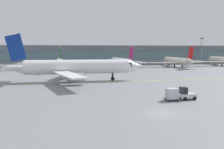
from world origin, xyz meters
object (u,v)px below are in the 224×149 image
at_px(cargo_dolly_lead, 172,94).
at_px(apron_light_mast_1, 202,50).
at_px(gate_airplane_3, 121,62).
at_px(baggage_tug, 186,94).
at_px(gate_airplane_4, 177,61).
at_px(gate_airplane_5, 224,60).
at_px(gate_airplane_2, 60,63).
at_px(taxiing_regional_jet, 76,67).

relative_size(cargo_dolly_lead, apron_light_mast_1, 0.16).
bearing_deg(gate_airplane_3, baggage_tug, 169.80).
height_order(gate_airplane_4, gate_airplane_5, same).
relative_size(gate_airplane_3, baggage_tug, 10.41).
xyz_separation_m(gate_airplane_3, cargo_dolly_lead, (-10.10, -61.12, -1.66)).
height_order(baggage_tug, apron_light_mast_1, apron_light_mast_1).
bearing_deg(apron_light_mast_1, gate_airplane_3, -162.50).
xyz_separation_m(gate_airplane_2, gate_airplane_5, (75.94, 3.63, 0.00)).
distance_m(taxiing_regional_jet, cargo_dolly_lead, 29.05).
bearing_deg(taxiing_regional_jet, gate_airplane_3, 61.74).
xyz_separation_m(gate_airplane_4, taxiing_regional_jet, (-48.13, -34.76, 0.83)).
bearing_deg(gate_airplane_3, gate_airplane_2, 93.01).
bearing_deg(gate_airplane_5, gate_airplane_3, 95.00).
bearing_deg(gate_airplane_3, gate_airplane_5, -92.22).
bearing_deg(gate_airplane_5, apron_light_mast_1, 12.81).
height_order(gate_airplane_2, gate_airplane_5, same).
relative_size(gate_airplane_4, cargo_dolly_lead, 12.83).
bearing_deg(taxiing_regional_jet, baggage_tug, -55.69).
bearing_deg(cargo_dolly_lead, baggage_tug, -0.00).
bearing_deg(taxiing_regional_jet, cargo_dolly_lead, -60.15).
xyz_separation_m(gate_airplane_3, taxiing_regional_jet, (-22.49, -34.97, 0.83)).
xyz_separation_m(gate_airplane_5, taxiing_regional_jet, (-73.47, -35.87, 0.83)).
distance_m(gate_airplane_5, cargo_dolly_lead, 87.06).
xyz_separation_m(gate_airplane_2, cargo_dolly_lead, (14.87, -58.40, -1.66)).
distance_m(gate_airplane_4, taxiing_regional_jet, 59.37).
bearing_deg(gate_airplane_5, gate_airplane_4, 96.51).
bearing_deg(apron_light_mast_1, gate_airplane_5, -81.18).
relative_size(gate_airplane_3, gate_airplane_4, 1.00).
height_order(gate_airplane_2, taxiing_regional_jet, taxiing_regional_jet).
relative_size(gate_airplane_5, cargo_dolly_lead, 12.86).
distance_m(gate_airplane_3, cargo_dolly_lead, 61.97).
height_order(taxiing_regional_jet, baggage_tug, taxiing_regional_jet).
relative_size(gate_airplane_5, taxiing_regional_jet, 0.77).
height_order(gate_airplane_4, apron_light_mast_1, apron_light_mast_1).
distance_m(gate_airplane_2, taxiing_regional_jet, 32.35).
distance_m(taxiing_regional_jet, apron_light_mast_1, 87.31).
height_order(gate_airplane_3, apron_light_mast_1, apron_light_mast_1).
height_order(gate_airplane_3, cargo_dolly_lead, gate_airplane_3).
relative_size(gate_airplane_5, baggage_tug, 10.42).
xyz_separation_m(gate_airplane_3, gate_airplane_5, (50.98, 0.90, 0.00)).
height_order(gate_airplane_3, taxiing_regional_jet, taxiing_regional_jet).
bearing_deg(baggage_tug, gate_airplane_4, 62.30).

